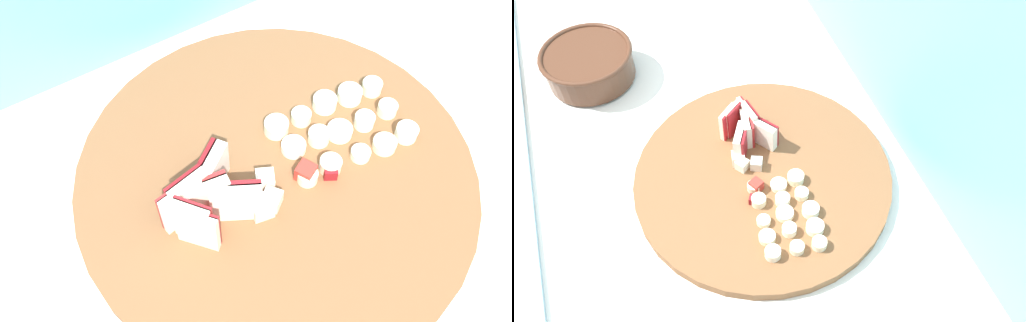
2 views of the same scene
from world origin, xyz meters
The scene contains 5 objects.
tile_backsplash centered at (0.00, 0.36, 0.73)m, with size 2.40×0.04×1.46m, color #5BA3C1.
cutting_board centered at (-0.02, 0.08, 0.93)m, with size 0.44×0.44×0.02m, color brown.
apple_wedge_fan centered at (-0.11, 0.08, 0.96)m, with size 0.10×0.09×0.06m.
apple_dice_pile centered at (-0.04, 0.05, 0.95)m, with size 0.11×0.05×0.02m.
banana_slice_rows centered at (0.07, 0.09, 0.94)m, with size 0.15×0.11×0.02m.
Camera 1 is at (-0.21, -0.19, 1.47)m, focal length 40.57 mm.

